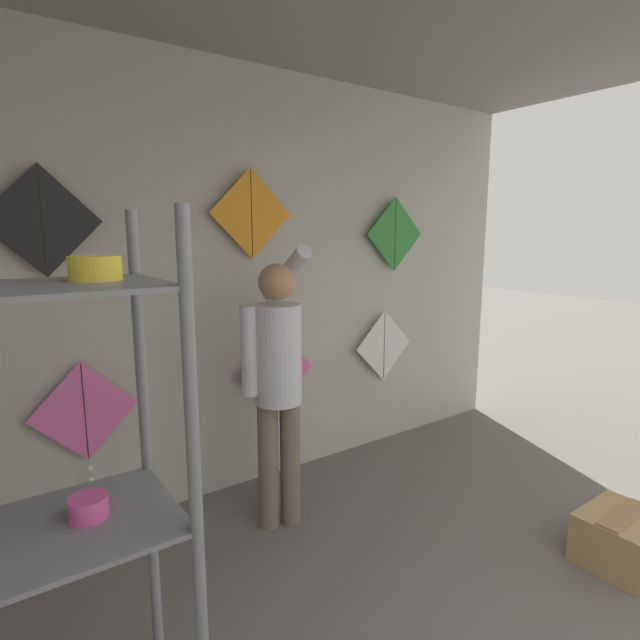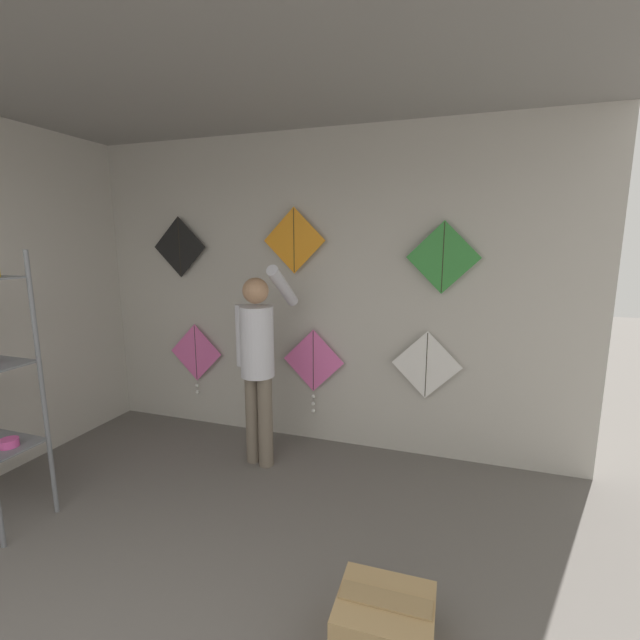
{
  "view_description": "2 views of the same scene",
  "coord_description": "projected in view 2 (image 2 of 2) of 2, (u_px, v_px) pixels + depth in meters",
  "views": [
    {
      "loc": [
        -1.57,
        0.25,
        1.75
      ],
      "look_at": [
        0.33,
        2.94,
        1.17
      ],
      "focal_mm": 28.0,
      "sensor_mm": 36.0,
      "label": 1
    },
    {
      "loc": [
        1.38,
        -0.38,
        1.85
      ],
      "look_at": [
        0.28,
        2.94,
        1.21
      ],
      "focal_mm": 24.0,
      "sensor_mm": 36.0,
      "label": 2
    }
  ],
  "objects": [
    {
      "name": "kite_3",
      "position": [
        180.0,
        247.0,
        4.14
      ],
      "size": [
        0.58,
        0.01,
        0.58
      ],
      "color": "black"
    },
    {
      "name": "back_panel",
      "position": [
        302.0,
        292.0,
        3.91
      ],
      "size": [
        4.91,
        0.06,
        2.8
      ],
      "primitive_type": "cube",
      "color": "#BCB7AD",
      "rests_on": "ground"
    },
    {
      "name": "kite_2",
      "position": [
        426.0,
        365.0,
        3.58
      ],
      "size": [
        0.58,
        0.01,
        0.58
      ],
      "color": "white"
    },
    {
      "name": "ceiling_slab",
      "position": [
        183.0,
        44.0,
        2.12
      ],
      "size": [
        4.91,
        4.04,
        0.04
      ],
      "primitive_type": "cube",
      "color": "gray"
    },
    {
      "name": "cardboard_box",
      "position": [
        385.0,
        626.0,
        1.94
      ],
      "size": [
        0.44,
        0.37,
        0.28
      ],
      "rotation": [
        0.0,
        0.0,
        0.02
      ],
      "color": "tan",
      "rests_on": "ground"
    },
    {
      "name": "kite_1",
      "position": [
        313.0,
        365.0,
        3.9
      ],
      "size": [
        0.58,
        0.04,
        0.79
      ],
      "color": "pink"
    },
    {
      "name": "kite_0",
      "position": [
        196.0,
        355.0,
        4.29
      ],
      "size": [
        0.58,
        0.04,
        0.72
      ],
      "color": "pink"
    },
    {
      "name": "shopkeeper",
      "position": [
        258.0,
        355.0,
        3.48
      ],
      "size": [
        0.42,
        0.54,
        1.68
      ],
      "rotation": [
        0.0,
        0.0,
        -0.25
      ],
      "color": "#726656",
      "rests_on": "ground"
    },
    {
      "name": "kite_4",
      "position": [
        294.0,
        241.0,
        3.76
      ],
      "size": [
        0.58,
        0.01,
        0.58
      ],
      "color": "orange"
    },
    {
      "name": "kite_5",
      "position": [
        443.0,
        258.0,
        3.39
      ],
      "size": [
        0.58,
        0.01,
        0.58
      ],
      "color": "#338C38"
    }
  ]
}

